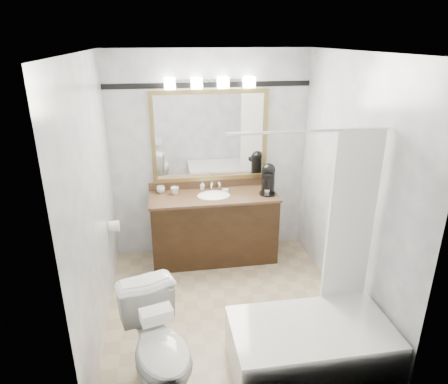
{
  "coord_description": "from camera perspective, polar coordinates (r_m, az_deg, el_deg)",
  "views": [
    {
      "loc": [
        -0.58,
        -3.36,
        2.62
      ],
      "look_at": [
        0.02,
        0.35,
        1.15
      ],
      "focal_mm": 32.0,
      "sensor_mm": 36.0,
      "label": 1
    }
  ],
  "objects": [
    {
      "name": "cup_left",
      "position": [
        4.89,
        -9.02,
        0.37
      ],
      "size": [
        0.12,
        0.12,
        0.08
      ],
      "primitive_type": "imported",
      "rotation": [
        0.0,
        0.0,
        0.18
      ],
      "color": "white",
      "rests_on": "vanity"
    },
    {
      "name": "bathtub",
      "position": [
        3.58,
        12.48,
        -19.99
      ],
      "size": [
        1.3,
        0.75,
        1.96
      ],
      "color": "white",
      "rests_on": "ground"
    },
    {
      "name": "toilet",
      "position": [
        3.29,
        -9.13,
        -21.01
      ],
      "size": [
        0.68,
        0.91,
        0.82
      ],
      "primitive_type": "imported",
      "rotation": [
        0.0,
        0.0,
        0.3
      ],
      "color": "white",
      "rests_on": "ground"
    },
    {
      "name": "cup_right",
      "position": [
        4.81,
        -7.02,
        0.19
      ],
      "size": [
        0.11,
        0.11,
        0.09
      ],
      "primitive_type": "imported",
      "rotation": [
        0.0,
        0.0,
        0.23
      ],
      "color": "white",
      "rests_on": "vanity"
    },
    {
      "name": "vanity_light_bar",
      "position": [
        4.65,
        -2.03,
        15.37
      ],
      "size": [
        1.02,
        0.14,
        0.12
      ],
      "color": "silver",
      "rests_on": "room"
    },
    {
      "name": "mirror",
      "position": [
        4.81,
        -2.01,
        7.92
      ],
      "size": [
        1.4,
        0.04,
        1.1
      ],
      "color": "olive",
      "rests_on": "room"
    },
    {
      "name": "tp_roll",
      "position": [
        4.5,
        -15.45,
        -4.72
      ],
      "size": [
        0.11,
        0.12,
        0.12
      ],
      "primitive_type": "cylinder",
      "rotation": [
        0.0,
        1.57,
        0.0
      ],
      "color": "white",
      "rests_on": "room"
    },
    {
      "name": "vanity",
      "position": [
        4.93,
        -1.46,
        -4.86
      ],
      "size": [
        1.53,
        0.58,
        0.97
      ],
      "color": "black",
      "rests_on": "ground"
    },
    {
      "name": "accent_stripe",
      "position": [
        4.72,
        -2.13,
        15.05
      ],
      "size": [
        2.4,
        0.01,
        0.06
      ],
      "primitive_type": "cube",
      "color": "black",
      "rests_on": "room"
    },
    {
      "name": "coffee_maker",
      "position": [
        4.8,
        6.32,
        2.02
      ],
      "size": [
        0.2,
        0.24,
        0.37
      ],
      "rotation": [
        0.0,
        0.0,
        -0.35
      ],
      "color": "black",
      "rests_on": "vanity"
    },
    {
      "name": "room",
      "position": [
        3.68,
        0.59,
        -0.48
      ],
      "size": [
        2.42,
        2.62,
        2.52
      ],
      "color": "tan",
      "rests_on": "ground"
    },
    {
      "name": "soap_bar",
      "position": [
        4.89,
        0.2,
        0.29
      ],
      "size": [
        0.08,
        0.05,
        0.02
      ],
      "primitive_type": "cube",
      "rotation": [
        0.0,
        0.0,
        -0.12
      ],
      "color": "beige",
      "rests_on": "vanity"
    },
    {
      "name": "tissue_box",
      "position": [
        2.85,
        -9.64,
        -16.92
      ],
      "size": [
        0.24,
        0.17,
        0.09
      ],
      "primitive_type": "cube",
      "rotation": [
        0.0,
        0.0,
        0.25
      ],
      "color": "white",
      "rests_on": "toilet"
    },
    {
      "name": "soap_bottle_a",
      "position": [
        4.92,
        -3.13,
        0.91
      ],
      "size": [
        0.06,
        0.06,
        0.1
      ],
      "primitive_type": "imported",
      "rotation": [
        0.0,
        0.0,
        -0.3
      ],
      "color": "white",
      "rests_on": "vanity"
    }
  ]
}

